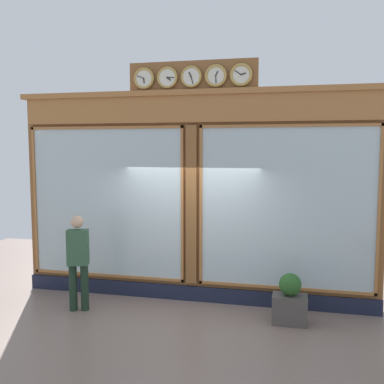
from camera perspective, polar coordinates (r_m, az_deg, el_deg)
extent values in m
plane|color=#7A665B|center=(6.06, -6.57, -22.43)|extent=(14.00, 14.00, 0.00)
cube|color=brown|center=(8.23, 0.24, -0.95)|extent=(6.69, 0.30, 3.80)
cube|color=#191E33|center=(8.46, -0.03, -12.99)|extent=(6.69, 0.08, 0.28)
cube|color=#A56936|center=(8.02, -0.07, 10.73)|extent=(6.55, 0.08, 0.48)
cube|color=#A56936|center=(8.07, -0.03, 12.78)|extent=(6.82, 0.20, 0.10)
cube|color=silver|center=(7.88, 12.08, -2.05)|extent=(2.99, 0.02, 2.81)
cube|color=#A56936|center=(7.79, 12.31, 8.41)|extent=(3.09, 0.04, 0.05)
cube|color=#A56936|center=(8.17, 11.86, -12.07)|extent=(3.09, 0.04, 0.05)
cube|color=#A56936|center=(7.97, 23.08, -2.29)|extent=(0.05, 0.04, 2.91)
cube|color=#A56936|center=(8.03, 1.16, -1.78)|extent=(0.05, 0.04, 2.91)
cube|color=silver|center=(8.63, -11.05, -1.35)|extent=(2.99, 0.02, 2.81)
cube|color=#A56936|center=(8.56, -11.30, 8.19)|extent=(3.09, 0.04, 0.05)
cube|color=#A56936|center=(8.90, -10.93, -10.55)|extent=(3.09, 0.04, 0.05)
cube|color=#A56936|center=(9.34, -19.64, -1.05)|extent=(0.05, 0.04, 2.91)
cube|color=#A56936|center=(8.11, -1.26, -1.70)|extent=(0.05, 0.04, 2.91)
cube|color=brown|center=(8.07, -0.05, -1.73)|extent=(0.20, 0.10, 2.91)
cube|color=brown|center=(8.15, 0.03, 14.63)|extent=(2.36, 0.06, 0.58)
cylinder|color=silver|center=(7.92, 6.38, 14.86)|extent=(0.31, 0.02, 0.31)
torus|color=#B79347|center=(7.91, 6.37, 14.87)|extent=(0.39, 0.05, 0.39)
cube|color=black|center=(7.90, 6.67, 14.97)|extent=(0.09, 0.01, 0.04)
cube|color=black|center=(7.92, 5.96, 15.15)|extent=(0.12, 0.01, 0.09)
sphere|color=black|center=(7.90, 6.36, 14.88)|extent=(0.02, 0.02, 0.02)
cylinder|color=silver|center=(7.98, 3.11, 14.81)|extent=(0.31, 0.02, 0.31)
torus|color=#B79347|center=(7.98, 3.10, 14.82)|extent=(0.39, 0.05, 0.39)
cube|color=black|center=(7.97, 3.23, 15.10)|extent=(0.05, 0.01, 0.08)
cube|color=black|center=(7.96, 3.11, 14.36)|extent=(0.02, 0.01, 0.13)
sphere|color=black|center=(7.97, 3.08, 14.83)|extent=(0.02, 0.02, 0.02)
cylinder|color=silver|center=(8.07, -0.10, 14.72)|extent=(0.31, 0.02, 0.31)
torus|color=#B79347|center=(8.07, -0.11, 14.72)|extent=(0.38, 0.04, 0.38)
cube|color=black|center=(8.07, -0.26, 15.00)|extent=(0.05, 0.01, 0.08)
cube|color=black|center=(8.04, 0.00, 14.29)|extent=(0.05, 0.01, 0.13)
sphere|color=black|center=(8.05, -0.13, 14.74)|extent=(0.02, 0.02, 0.02)
cylinder|color=silver|center=(8.18, -3.23, 14.59)|extent=(0.31, 0.02, 0.31)
torus|color=#B79347|center=(8.18, -3.23, 14.59)|extent=(0.39, 0.04, 0.39)
cube|color=black|center=(8.16, -3.03, 14.42)|extent=(0.08, 0.01, 0.07)
cube|color=black|center=(8.15, -2.79, 14.60)|extent=(0.13, 0.01, 0.02)
sphere|color=black|center=(8.17, -3.26, 14.61)|extent=(0.02, 0.02, 0.02)
cylinder|color=silver|center=(8.32, -6.25, 14.42)|extent=(0.31, 0.02, 0.31)
torus|color=#B79347|center=(8.32, -6.26, 14.42)|extent=(0.39, 0.05, 0.39)
cube|color=black|center=(8.30, -6.26, 14.14)|extent=(0.03, 0.01, 0.09)
cube|color=black|center=(8.33, -6.71, 14.57)|extent=(0.13, 0.01, 0.06)
sphere|color=black|center=(8.30, -6.30, 14.44)|extent=(0.02, 0.02, 0.02)
cylinder|color=#1C2F21|center=(8.18, -15.15, -11.87)|extent=(0.14, 0.14, 0.82)
cylinder|color=#1C2F21|center=(8.15, -13.74, -11.91)|extent=(0.14, 0.14, 0.82)
cube|color=#33563D|center=(7.98, -14.57, -6.95)|extent=(0.41, 0.32, 0.62)
sphere|color=tan|center=(7.89, -14.66, -3.76)|extent=(0.22, 0.22, 0.22)
cube|color=#4C4742|center=(7.59, 12.53, -14.61)|extent=(0.56, 0.36, 0.47)
sphere|color=#285623|center=(7.46, 12.60, -11.61)|extent=(0.36, 0.36, 0.36)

